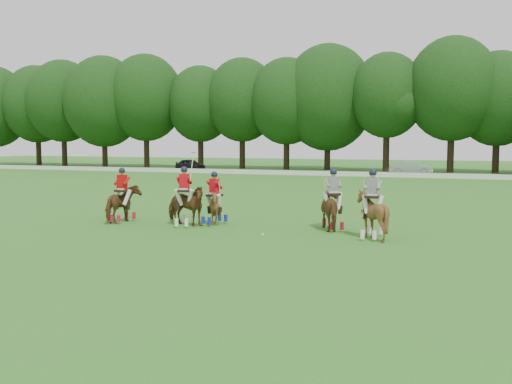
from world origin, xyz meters
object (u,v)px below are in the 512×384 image
(polo_red_b, at_px, (185,205))
(polo_red_c, at_px, (215,206))
(polo_ball, at_px, (263,235))
(car_left, at_px, (190,165))
(car_mid, at_px, (411,168))
(polo_stripe_a, at_px, (333,208))
(polo_stripe_b, at_px, (372,214))
(polo_red_a, at_px, (123,203))

(polo_red_b, xyz_separation_m, polo_red_c, (0.92, 0.74, -0.09))
(polo_ball, bearing_deg, car_left, 120.99)
(car_left, distance_m, car_mid, 24.36)
(polo_red_b, height_order, polo_ball, polo_red_b)
(car_mid, relative_size, polo_red_b, 1.46)
(car_left, relative_size, polo_ball, 42.56)
(polo_stripe_a, relative_size, polo_stripe_b, 0.97)
(car_mid, bearing_deg, polo_stripe_b, 174.16)
(polo_red_b, xyz_separation_m, polo_stripe_b, (7.22, -0.24, 0.02))
(car_left, distance_m, polo_red_b, 43.36)
(polo_red_a, bearing_deg, polo_stripe_a, 7.74)
(polo_red_a, height_order, polo_ball, polo_red_a)
(car_left, xyz_separation_m, polo_stripe_b, (27.32, -38.66, 0.19))
(polo_stripe_b, relative_size, polo_ball, 25.90)
(polo_red_b, relative_size, polo_stripe_b, 1.21)
(polo_red_a, bearing_deg, polo_ball, -9.70)
(car_mid, height_order, polo_red_a, polo_red_a)
(polo_red_a, xyz_separation_m, polo_stripe_b, (10.05, -0.26, 0.06))
(polo_red_a, bearing_deg, polo_red_c, 10.88)
(car_left, bearing_deg, polo_stripe_a, -126.37)
(car_left, xyz_separation_m, polo_red_c, (21.02, -37.67, 0.07))
(polo_red_a, height_order, polo_red_b, polo_red_b)
(car_left, height_order, polo_red_c, polo_red_c)
(polo_red_a, height_order, polo_red_c, polo_red_a)
(car_left, xyz_separation_m, polo_stripe_a, (25.65, -37.26, 0.15))
(car_left, bearing_deg, polo_red_a, -136.69)
(polo_stripe_a, height_order, polo_stripe_b, polo_stripe_b)
(polo_red_a, xyz_separation_m, polo_ball, (6.45, -1.10, -0.74))
(car_mid, relative_size, polo_stripe_a, 1.84)
(polo_red_c, height_order, polo_stripe_a, polo_stripe_a)
(car_mid, distance_m, polo_stripe_a, 37.28)
(polo_stripe_b, bearing_deg, polo_red_a, 178.50)
(car_mid, bearing_deg, polo_ball, 168.86)
(car_left, bearing_deg, polo_ball, -129.92)
(polo_red_c, relative_size, polo_stripe_b, 0.89)
(polo_stripe_a, bearing_deg, polo_red_c, -174.85)
(polo_red_a, bearing_deg, car_mid, 79.54)
(polo_red_b, bearing_deg, car_mid, 83.67)
(polo_red_b, xyz_separation_m, polo_ball, (3.62, -1.08, -0.77))
(polo_stripe_a, relative_size, polo_ball, 25.01)
(polo_red_b, bearing_deg, polo_stripe_a, 11.78)
(polo_red_c, bearing_deg, polo_stripe_b, -8.88)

